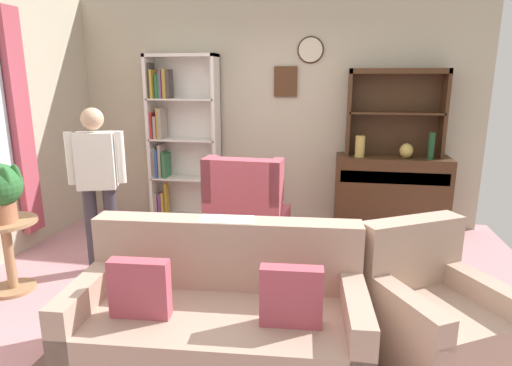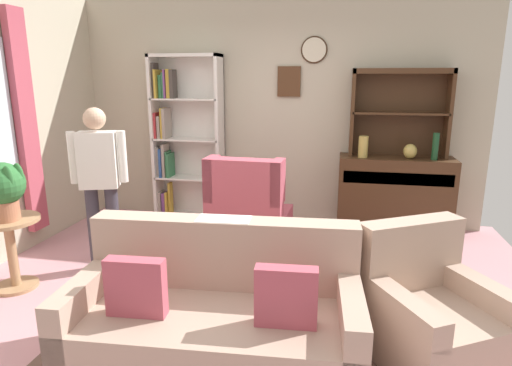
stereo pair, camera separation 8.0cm
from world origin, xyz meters
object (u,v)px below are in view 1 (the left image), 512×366
object	(u,v)px
vase_tall	(360,146)
wingback_chair	(247,218)
bottle_wine	(431,146)
person_reading	(98,179)
bookshelf	(178,138)
sideboard_hutch	(396,101)
couch_floral	(221,320)
plant_stand	(8,248)
potted_plant_large	(0,189)
armchair_floral	(432,315)
vase_round	(406,151)
sideboard	(391,191)

from	to	relation	value
vase_tall	wingback_chair	xyz separation A→B (m)	(-1.17, -0.85, -0.66)
bottle_wine	person_reading	xyz separation A→B (m)	(-3.23, -1.49, -0.17)
bookshelf	sideboard_hutch	size ratio (longest dim) A/B	1.91
couch_floral	person_reading	bearing A→B (deg)	141.15
bottle_wine	person_reading	world-z (taller)	person_reading
bookshelf	plant_stand	bearing A→B (deg)	-109.35
vase_tall	potted_plant_large	distance (m)	3.64
potted_plant_large	armchair_floral	bearing A→B (deg)	-4.92
vase_round	wingback_chair	xyz separation A→B (m)	(-1.69, -0.86, -0.62)
vase_round	couch_floral	size ratio (longest dim) A/B	0.09
bookshelf	person_reading	world-z (taller)	bookshelf
armchair_floral	potted_plant_large	size ratio (longest dim) A/B	2.11
bookshelf	wingback_chair	distance (m)	1.64
vase_tall	person_reading	xyz separation A→B (m)	(-2.45, -1.50, -0.14)
armchair_floral	bookshelf	bearing A→B (deg)	136.29
bookshelf	person_reading	size ratio (longest dim) A/B	1.35
bookshelf	person_reading	xyz separation A→B (m)	(-0.19, -1.67, -0.15)
sideboard	sideboard_hutch	size ratio (longest dim) A/B	1.18
sideboard_hutch	couch_floral	bearing A→B (deg)	-115.58
couch_floral	person_reading	size ratio (longest dim) A/B	1.19
sideboard	wingback_chair	bearing A→B (deg)	-149.24
vase_round	couch_floral	bearing A→B (deg)	-119.17
sideboard	potted_plant_large	distance (m)	4.03
bottle_wine	armchair_floral	world-z (taller)	bottle_wine
wingback_chair	person_reading	size ratio (longest dim) A/B	0.67
sideboard	couch_floral	world-z (taller)	sideboard
vase_tall	bottle_wine	xyz separation A→B (m)	(0.78, -0.01, 0.03)
sideboard_hutch	bookshelf	bearing A→B (deg)	-179.53
bookshelf	armchair_floral	world-z (taller)	bookshelf
sideboard_hutch	couch_floral	size ratio (longest dim) A/B	0.59
plant_stand	couch_floral	bearing A→B (deg)	-17.67
sideboard_hutch	sideboard	bearing A→B (deg)	-90.00
wingback_chair	sideboard_hutch	bearing A→B (deg)	33.62
plant_stand	person_reading	xyz separation A→B (m)	(0.58, 0.53, 0.51)
vase_round	plant_stand	world-z (taller)	vase_round
sideboard_hutch	person_reading	world-z (taller)	sideboard_hutch
wingback_chair	potted_plant_large	xyz separation A→B (m)	(-1.83, -1.21, 0.55)
couch_floral	vase_tall	bearing A→B (deg)	69.84
bookshelf	sideboard	xyz separation A→B (m)	(2.65, -0.09, -0.55)
bookshelf	couch_floral	world-z (taller)	bookshelf
wingback_chair	person_reading	distance (m)	1.53
armchair_floral	potted_plant_large	distance (m)	3.44
sideboard	vase_round	world-z (taller)	vase_round
sideboard	armchair_floral	distance (m)	2.44
bottle_wine	plant_stand	world-z (taller)	bottle_wine
vase_round	armchair_floral	bearing A→B (deg)	-93.60
vase_tall	wingback_chair	distance (m)	1.59
sideboard	vase_tall	distance (m)	0.67
sideboard_hutch	bottle_wine	world-z (taller)	sideboard_hutch
sideboard_hutch	armchair_floral	bearing A→B (deg)	-90.42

